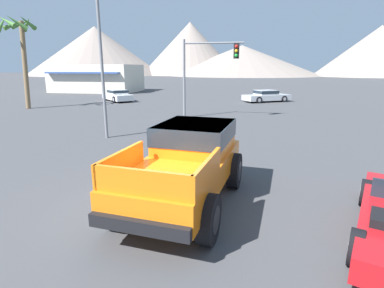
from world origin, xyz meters
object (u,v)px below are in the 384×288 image
at_px(parked_car_silver, 266,96).
at_px(palm_tree_short, 19,39).
at_px(traffic_light_main, 208,63).
at_px(orange_pickup_truck, 188,159).
at_px(parked_car_white, 118,95).
at_px(street_lamp_post, 100,38).

xyz_separation_m(parked_car_silver, palm_tree_short, (-19.40, -8.75, 4.83)).
distance_m(parked_car_silver, traffic_light_main, 11.92).
relative_size(orange_pickup_truck, palm_tree_short, 0.71).
relative_size(parked_car_white, traffic_light_main, 0.85).
distance_m(orange_pickup_truck, street_lamp_post, 8.70).
xyz_separation_m(parked_car_silver, traffic_light_main, (-4.27, -10.73, 2.95)).
relative_size(parked_car_silver, palm_tree_short, 0.67).
relative_size(orange_pickup_truck, traffic_light_main, 1.02).
height_order(traffic_light_main, street_lamp_post, street_lamp_post).
height_order(orange_pickup_truck, street_lamp_post, street_lamp_post).
distance_m(orange_pickup_truck, palm_tree_short, 22.39).
bearing_deg(orange_pickup_truck, parked_car_white, 125.27).
bearing_deg(street_lamp_post, traffic_light_main, 59.20).
distance_m(orange_pickup_truck, parked_car_white, 24.02).
bearing_deg(traffic_light_main, parked_car_silver, 68.29).
bearing_deg(parked_car_white, orange_pickup_truck, -106.77).
bearing_deg(street_lamp_post, palm_tree_short, 142.68).
distance_m(orange_pickup_truck, traffic_light_main, 12.88).
relative_size(street_lamp_post, palm_tree_short, 1.05).
relative_size(orange_pickup_truck, street_lamp_post, 0.67).
bearing_deg(parked_car_silver, orange_pickup_truck, -38.63).
bearing_deg(parked_car_white, palm_tree_short, -172.57).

